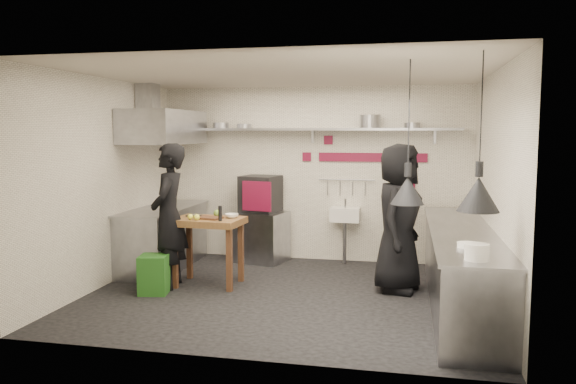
% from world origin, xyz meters
% --- Properties ---
extents(floor, '(5.00, 5.00, 0.00)m').
position_xyz_m(floor, '(0.00, 0.00, 0.00)').
color(floor, black).
rests_on(floor, ground).
extents(ceiling, '(5.00, 5.00, 0.00)m').
position_xyz_m(ceiling, '(0.00, 0.00, 2.80)').
color(ceiling, beige).
rests_on(ceiling, floor).
extents(wall_back, '(5.00, 0.04, 2.80)m').
position_xyz_m(wall_back, '(0.00, 2.10, 1.40)').
color(wall_back, white).
rests_on(wall_back, floor).
extents(wall_front, '(5.00, 0.04, 2.80)m').
position_xyz_m(wall_front, '(0.00, -2.10, 1.40)').
color(wall_front, white).
rests_on(wall_front, floor).
extents(wall_left, '(0.04, 4.20, 2.80)m').
position_xyz_m(wall_left, '(-2.50, 0.00, 1.40)').
color(wall_left, white).
rests_on(wall_left, floor).
extents(wall_right, '(0.04, 4.20, 2.80)m').
position_xyz_m(wall_right, '(2.50, 0.00, 1.40)').
color(wall_right, white).
rests_on(wall_right, floor).
extents(red_band_horiz, '(1.70, 0.02, 0.14)m').
position_xyz_m(red_band_horiz, '(0.95, 2.08, 1.68)').
color(red_band_horiz, maroon).
rests_on(red_band_horiz, wall_back).
extents(red_band_vert, '(0.14, 0.02, 1.10)m').
position_xyz_m(red_band_vert, '(1.55, 2.08, 1.20)').
color(red_band_vert, maroon).
rests_on(red_band_vert, wall_back).
extents(red_tile_a, '(0.14, 0.02, 0.14)m').
position_xyz_m(red_tile_a, '(0.25, 2.08, 1.95)').
color(red_tile_a, maroon).
rests_on(red_tile_a, wall_back).
extents(red_tile_b, '(0.14, 0.02, 0.14)m').
position_xyz_m(red_tile_b, '(-0.10, 2.08, 1.68)').
color(red_tile_b, maroon).
rests_on(red_tile_b, wall_back).
extents(back_shelf, '(4.60, 0.34, 0.04)m').
position_xyz_m(back_shelf, '(0.00, 1.92, 2.12)').
color(back_shelf, gray).
rests_on(back_shelf, wall_back).
extents(shelf_bracket_left, '(0.04, 0.06, 0.24)m').
position_xyz_m(shelf_bracket_left, '(-1.90, 2.07, 2.02)').
color(shelf_bracket_left, gray).
rests_on(shelf_bracket_left, wall_back).
extents(shelf_bracket_mid, '(0.04, 0.06, 0.24)m').
position_xyz_m(shelf_bracket_mid, '(0.00, 2.07, 2.02)').
color(shelf_bracket_mid, gray).
rests_on(shelf_bracket_mid, wall_back).
extents(shelf_bracket_right, '(0.04, 0.06, 0.24)m').
position_xyz_m(shelf_bracket_right, '(1.90, 2.07, 2.02)').
color(shelf_bracket_right, gray).
rests_on(shelf_bracket_right, wall_back).
extents(pan_far_left, '(0.28, 0.28, 0.09)m').
position_xyz_m(pan_far_left, '(-1.49, 1.92, 2.19)').
color(pan_far_left, gray).
rests_on(pan_far_left, back_shelf).
extents(pan_mid_left, '(0.28, 0.28, 0.07)m').
position_xyz_m(pan_mid_left, '(-1.10, 1.92, 2.18)').
color(pan_mid_left, gray).
rests_on(pan_mid_left, back_shelf).
extents(stock_pot, '(0.36, 0.36, 0.20)m').
position_xyz_m(stock_pot, '(0.92, 1.92, 2.24)').
color(stock_pot, gray).
rests_on(stock_pot, back_shelf).
extents(pan_right, '(0.25, 0.25, 0.08)m').
position_xyz_m(pan_right, '(1.56, 1.92, 2.18)').
color(pan_right, gray).
rests_on(pan_right, back_shelf).
extents(oven_stand, '(0.84, 0.79, 0.80)m').
position_xyz_m(oven_stand, '(-0.77, 1.77, 0.40)').
color(oven_stand, gray).
rests_on(oven_stand, floor).
extents(combi_oven, '(0.66, 0.63, 0.58)m').
position_xyz_m(combi_oven, '(-0.81, 1.82, 1.09)').
color(combi_oven, black).
rests_on(combi_oven, oven_stand).
extents(oven_door, '(0.49, 0.13, 0.46)m').
position_xyz_m(oven_door, '(-0.78, 1.47, 1.09)').
color(oven_door, maroon).
rests_on(oven_door, combi_oven).
extents(oven_glass, '(0.35, 0.09, 0.34)m').
position_xyz_m(oven_glass, '(-0.83, 1.49, 1.09)').
color(oven_glass, black).
rests_on(oven_glass, oven_door).
extents(hand_sink, '(0.46, 0.34, 0.22)m').
position_xyz_m(hand_sink, '(0.55, 1.92, 0.78)').
color(hand_sink, white).
rests_on(hand_sink, wall_back).
extents(sink_tap, '(0.03, 0.03, 0.14)m').
position_xyz_m(sink_tap, '(0.55, 1.92, 0.96)').
color(sink_tap, gray).
rests_on(sink_tap, hand_sink).
extents(sink_drain, '(0.06, 0.06, 0.66)m').
position_xyz_m(sink_drain, '(0.55, 1.88, 0.34)').
color(sink_drain, gray).
rests_on(sink_drain, floor).
extents(utensil_rail, '(0.90, 0.02, 0.02)m').
position_xyz_m(utensil_rail, '(0.55, 2.06, 1.32)').
color(utensil_rail, gray).
rests_on(utensil_rail, wall_back).
extents(counter_right, '(0.70, 3.80, 0.90)m').
position_xyz_m(counter_right, '(2.15, 0.00, 0.45)').
color(counter_right, gray).
rests_on(counter_right, floor).
extents(counter_right_top, '(0.76, 3.90, 0.03)m').
position_xyz_m(counter_right_top, '(2.15, 0.00, 0.92)').
color(counter_right_top, gray).
rests_on(counter_right_top, counter_right).
extents(plate_stack, '(0.28, 0.28, 0.15)m').
position_xyz_m(plate_stack, '(2.12, -1.67, 1.01)').
color(plate_stack, white).
rests_on(plate_stack, counter_right_top).
extents(small_bowl_right, '(0.27, 0.27, 0.05)m').
position_xyz_m(small_bowl_right, '(2.10, -1.10, 0.96)').
color(small_bowl_right, white).
rests_on(small_bowl_right, counter_right_top).
extents(counter_left, '(0.70, 1.90, 0.90)m').
position_xyz_m(counter_left, '(-2.15, 1.05, 0.45)').
color(counter_left, gray).
rests_on(counter_left, floor).
extents(counter_left_top, '(0.76, 2.00, 0.03)m').
position_xyz_m(counter_left_top, '(-2.15, 1.05, 0.92)').
color(counter_left_top, gray).
rests_on(counter_left_top, counter_left).
extents(extractor_hood, '(0.78, 1.60, 0.50)m').
position_xyz_m(extractor_hood, '(-2.10, 1.05, 2.15)').
color(extractor_hood, gray).
rests_on(extractor_hood, ceiling).
extents(hood_duct, '(0.28, 0.28, 0.50)m').
position_xyz_m(hood_duct, '(-2.35, 1.05, 2.55)').
color(hood_duct, gray).
rests_on(hood_duct, ceiling).
extents(green_bin, '(0.41, 0.41, 0.50)m').
position_xyz_m(green_bin, '(-1.67, -0.29, 0.25)').
color(green_bin, '#23601D').
rests_on(green_bin, floor).
extents(prep_table, '(0.97, 0.71, 0.92)m').
position_xyz_m(prep_table, '(-1.13, 0.25, 0.46)').
color(prep_table, brown).
rests_on(prep_table, floor).
extents(cutting_board, '(0.36, 0.29, 0.02)m').
position_xyz_m(cutting_board, '(-1.09, 0.20, 0.93)').
color(cutting_board, '#54321F').
rests_on(cutting_board, prep_table).
extents(pepper_mill, '(0.06, 0.06, 0.20)m').
position_xyz_m(pepper_mill, '(-0.88, 0.05, 1.02)').
color(pepper_mill, black).
rests_on(pepper_mill, prep_table).
extents(lemon_a, '(0.10, 0.10, 0.07)m').
position_xyz_m(lemon_a, '(-1.31, 0.07, 0.96)').
color(lemon_a, yellow).
rests_on(lemon_a, prep_table).
extents(lemon_b, '(0.10, 0.10, 0.08)m').
position_xyz_m(lemon_b, '(-1.21, 0.06, 0.96)').
color(lemon_b, yellow).
rests_on(lemon_b, prep_table).
extents(veg_ball, '(0.11, 0.11, 0.10)m').
position_xyz_m(veg_ball, '(-1.05, 0.38, 0.97)').
color(veg_ball, olive).
rests_on(veg_ball, prep_table).
extents(steel_tray, '(0.22, 0.17, 0.03)m').
position_xyz_m(steel_tray, '(-1.35, 0.31, 0.94)').
color(steel_tray, gray).
rests_on(steel_tray, prep_table).
extents(bowl, '(0.19, 0.19, 0.06)m').
position_xyz_m(bowl, '(-0.82, 0.34, 0.95)').
color(bowl, white).
rests_on(bowl, prep_table).
extents(heat_lamp_near, '(0.44, 0.44, 1.46)m').
position_xyz_m(heat_lamp_near, '(1.50, -1.05, 2.07)').
color(heat_lamp_near, black).
rests_on(heat_lamp_near, ceiling).
extents(heat_lamp_far, '(0.41, 0.41, 1.44)m').
position_xyz_m(heat_lamp_far, '(2.13, -1.55, 2.08)').
color(heat_lamp_far, black).
rests_on(heat_lamp_far, ceiling).
extents(chef_left, '(0.56, 0.76, 1.93)m').
position_xyz_m(chef_left, '(-1.60, 0.04, 0.97)').
color(chef_left, black).
rests_on(chef_left, floor).
extents(chef_right, '(0.82, 1.06, 1.93)m').
position_xyz_m(chef_right, '(1.39, 0.49, 0.97)').
color(chef_right, black).
rests_on(chef_right, floor).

